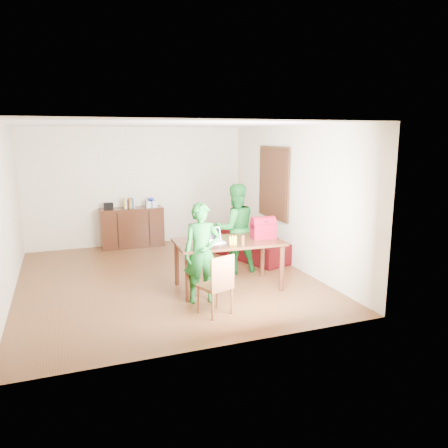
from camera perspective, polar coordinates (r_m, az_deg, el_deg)
name	(u,v)px	position (r m, az deg, el deg)	size (l,w,h in m)	color
room	(163,205)	(7.77, -7.92, 2.45)	(5.20, 5.70, 2.90)	#482512
table	(228,247)	(7.22, 0.56, -3.00)	(1.78, 1.06, 0.81)	black
chair	(216,297)	(6.31, -1.11, -9.48)	(0.51, 0.50, 0.89)	brown
person_near	(202,253)	(6.62, -2.91, -3.82)	(0.56, 0.37, 1.54)	#13581D
person_far	(235,228)	(8.06, 1.49, -0.58)	(0.80, 0.63, 1.66)	#15601F
laptop	(215,240)	(7.04, -1.20, -2.14)	(0.34, 0.25, 0.23)	white
bananas	(233,244)	(6.85, 1.18, -2.61)	(0.17, 0.11, 0.07)	gold
bottle	(243,240)	(6.91, 2.47, -2.04)	(0.06, 0.06, 0.17)	#552813
red_bag	(263,230)	(7.36, 5.14, -0.76)	(0.40, 0.23, 0.29)	maroon
sofa	(248,243)	(9.20, 3.17, -2.44)	(2.05, 0.80, 0.60)	#3B070D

